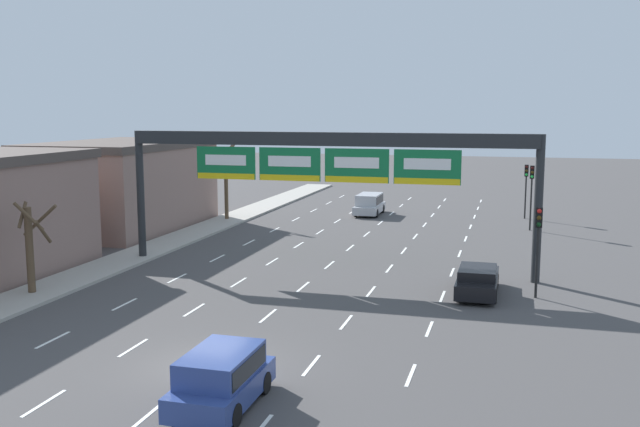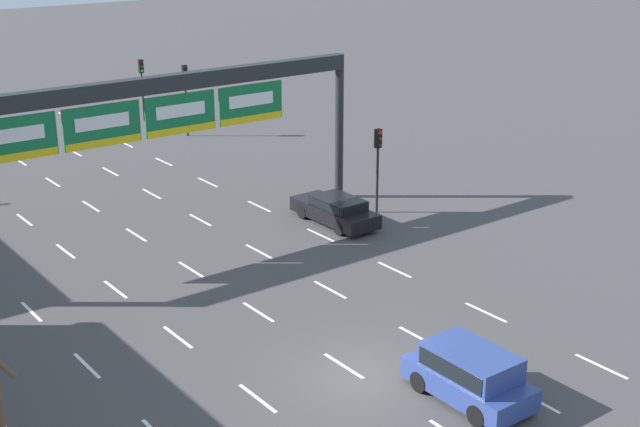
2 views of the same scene
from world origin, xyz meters
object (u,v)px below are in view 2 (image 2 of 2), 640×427
car_black (336,209)px  traffic_light_far_end (185,86)px  traffic_light_mid_block (142,77)px  sign_gantry (139,107)px  suv_blue (470,372)px  traffic_light_near_gantry (378,153)px

car_black → traffic_light_far_end: 19.09m
car_black → traffic_light_mid_block: (2.30, 24.28, 2.30)m
sign_gantry → car_black: bearing=-20.6°
suv_blue → traffic_light_far_end: 34.63m
traffic_light_mid_block → traffic_light_near_gantry: bearing=-89.4°
sign_gantry → traffic_light_near_gantry: 11.49m
suv_blue → traffic_light_mid_block: size_ratio=0.95×
traffic_light_near_gantry → traffic_light_far_end: 18.68m
sign_gantry → traffic_light_far_end: sign_gantry is taller
traffic_light_mid_block → traffic_light_far_end: bearing=-86.9°
suv_blue → traffic_light_mid_block: (8.66, 38.91, 2.09)m
traffic_light_mid_block → car_black: bearing=-95.4°
traffic_light_near_gantry → traffic_light_mid_block: (-0.26, 24.22, 0.05)m
sign_gantry → suv_blue: sign_gantry is taller
car_black → suv_blue: size_ratio=1.18×
car_black → traffic_light_far_end: traffic_light_far_end is taller
car_black → sign_gantry: bearing=159.4°
car_black → traffic_light_far_end: bearing=82.1°
car_black → traffic_light_near_gantry: traffic_light_near_gantry is taller
car_black → traffic_light_near_gantry: bearing=1.4°
traffic_light_near_gantry → traffic_light_far_end: size_ratio=0.91×
traffic_light_near_gantry → traffic_light_mid_block: traffic_light_mid_block is taller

